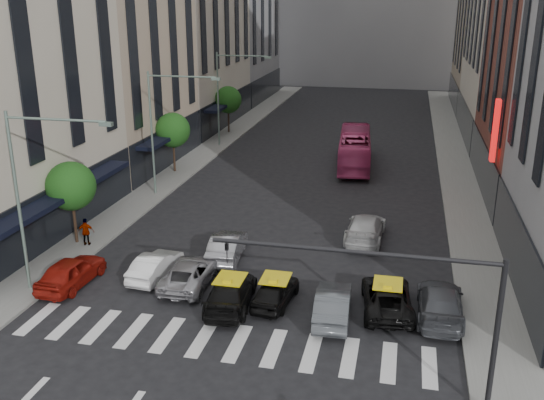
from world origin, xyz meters
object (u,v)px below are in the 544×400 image
Objects in this scene: taxi_center at (275,291)px; pedestrian_far at (86,232)px; taxi_left at (231,292)px; streetlamp_mid at (163,117)px; bus at (355,149)px; streetlamp_near at (33,180)px; streetlamp_far at (227,87)px; car_red at (71,272)px; car_white_front at (156,266)px.

taxi_center is 13.13m from pedestrian_far.
taxi_left is 2.16m from taxi_center.
streetlamp_mid reaches higher than pedestrian_far.
streetlamp_near is at bearing 60.43° from bus.
streetlamp_far is 14.29m from bus.
streetlamp_far is 31.47m from car_red.
streetlamp_near is 1.00× the size of streetlamp_far.
streetlamp_far is 5.44× the size of pedestrian_far.
bus reaches higher than taxi_left.
streetlamp_near is at bearing -1.63° from taxi_left.
taxi_center is at bearing 148.23° from pedestrian_far.
streetlamp_mid is 2.00× the size of car_red.
taxi_center is (6.79, -1.44, -0.01)m from car_white_front.
taxi_left reaches higher than car_white_front.
car_white_front is at bearing 30.91° from streetlamp_near.
streetlamp_near is at bearing 35.64° from car_white_front.
car_red is at bearing 8.20° from taxi_center.
streetlamp_far is at bearing -85.58° from car_red.
car_red is 2.73× the size of pedestrian_far.
bus reaches higher than car_white_front.
car_white_front is (4.67, -13.20, -5.23)m from streetlamp_mid.
streetlamp_mid is at bearing 37.25° from bus.
car_white_front is at bearing -70.50° from streetlamp_mid.
taxi_center is (11.47, 1.36, -5.24)m from streetlamp_near.
bus is (3.40, 26.83, 0.82)m from taxi_left.
taxi_left is 2.99× the size of pedestrian_far.
streetlamp_near and streetlamp_mid have the same top height.
pedestrian_far reaches higher than taxi_center.
taxi_left is at bearing 160.25° from car_white_front.
taxi_left is at bearing -179.33° from car_red.
streetlamp_near is 7.60m from pedestrian_far.
pedestrian_far reaches higher than taxi_left.
taxi_left is at bearing -58.46° from streetlamp_mid.
bus is at bearing 41.79° from streetlamp_mid.
car_red is (0.84, 0.96, -5.14)m from streetlamp_near.
streetlamp_mid reaches higher than car_white_front.
pedestrian_far is (-13.75, -21.76, -0.56)m from bus.
car_red is 1.16× the size of taxi_center.
streetlamp_far reaches higher than car_white_front.
streetlamp_near is at bearing -90.00° from streetlamp_mid.
taxi_center is (11.47, -14.64, -5.24)m from streetlamp_mid.
taxi_left is at bearing 25.60° from taxi_center.
bus is at bearing -102.70° from taxi_left.
bus is (11.99, 26.51, 0.77)m from car_red.
streetlamp_mid is 1.00× the size of streetlamp_far.
taxi_center is at bearing -175.02° from car_red.
streetlamp_mid is (0.00, 16.00, 0.00)m from streetlamp_near.
streetlamp_mid is 1.82× the size of taxi_left.
streetlamp_mid is 2.32× the size of taxi_center.
streetlamp_far is 2.20× the size of car_white_front.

